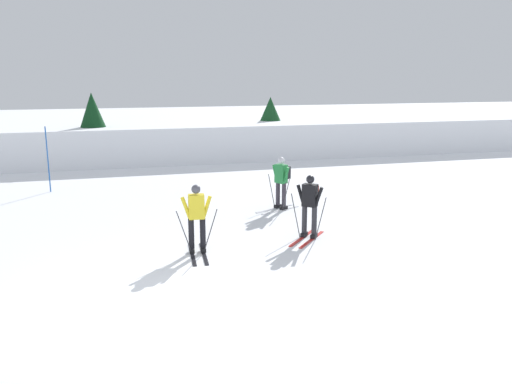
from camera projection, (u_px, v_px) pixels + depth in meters
ground_plane at (170, 292)px, 10.51m from camera, size 120.00×120.00×0.00m
far_snow_ridge at (131, 138)px, 28.20m from camera, size 80.00×8.44×1.79m
skier_black at (310, 203)px, 13.84m from camera, size 1.36×1.43×1.71m
skier_green at (282, 180)px, 16.80m from camera, size 1.60×1.04×1.71m
skier_yellow at (197, 215)px, 12.67m from camera, size 1.00×1.62×1.71m
trail_marker_pole at (48, 160)px, 19.21m from camera, size 0.04×0.04×2.43m
conifer_far_left at (270, 117)px, 28.72m from camera, size 1.94×1.94×3.07m
conifer_far_right at (93, 122)px, 25.20m from camera, size 2.02×2.02×3.44m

